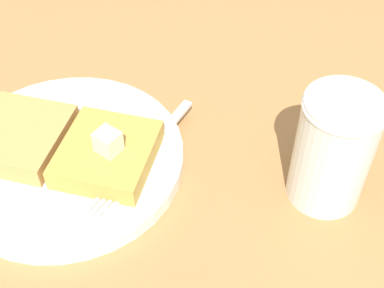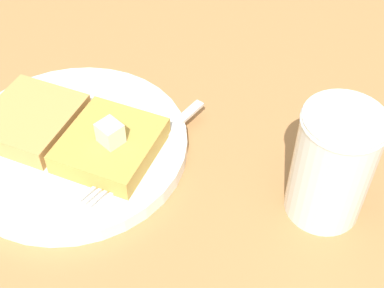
# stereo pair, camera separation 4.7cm
# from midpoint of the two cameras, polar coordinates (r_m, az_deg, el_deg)

# --- Properties ---
(table_surface) EXTENTS (1.05, 1.05, 0.02)m
(table_surface) POSITION_cam_midpoint_polar(r_m,az_deg,el_deg) (0.55, -5.71, 0.28)
(table_surface) COLOR #A87241
(table_surface) RESTS_ON ground
(plate) EXTENTS (0.22, 0.22, 0.02)m
(plate) POSITION_cam_midpoint_polar(r_m,az_deg,el_deg) (0.52, -10.13, -0.19)
(plate) COLOR white
(plate) RESTS_ON table_surface
(toast_slice_left) EXTENTS (0.10, 0.10, 0.02)m
(toast_slice_left) POSITION_cam_midpoint_polar(r_m,az_deg,el_deg) (0.49, -6.04, -0.26)
(toast_slice_left) COLOR gold
(toast_slice_left) RESTS_ON plate
(toast_slice_middle) EXTENTS (0.10, 0.10, 0.02)m
(toast_slice_middle) POSITION_cam_midpoint_polar(r_m,az_deg,el_deg) (0.53, -14.39, 2.40)
(toast_slice_middle) COLOR tan
(toast_slice_middle) RESTS_ON plate
(butter_pat_primary) EXTENTS (0.03, 0.03, 0.02)m
(butter_pat_primary) POSITION_cam_midpoint_polar(r_m,az_deg,el_deg) (0.48, -5.97, 1.02)
(butter_pat_primary) COLOR #F6ECC2
(butter_pat_primary) RESTS_ON toast_slice_left
(fork) EXTENTS (0.08, 0.15, 0.00)m
(fork) POSITION_cam_midpoint_polar(r_m,az_deg,el_deg) (0.49, -2.83, -1.62)
(fork) COLOR silver
(fork) RESTS_ON plate
(syrup_jar) EXTENTS (0.07, 0.07, 0.11)m
(syrup_jar) POSITION_cam_midpoint_polar(r_m,az_deg,el_deg) (0.46, 17.46, -2.83)
(syrup_jar) COLOR #442105
(syrup_jar) RESTS_ON table_surface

